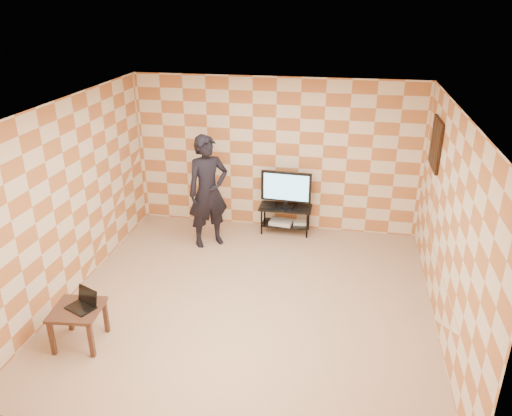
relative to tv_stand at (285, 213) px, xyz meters
The scene contains 14 objects.
floor 2.28m from the tv_stand, 95.83° to the right, with size 5.00×5.00×0.00m, color tan.
wall_back 1.04m from the tv_stand, 131.62° to the left, with size 5.00×0.02×2.70m, color beige.
wall_front 4.85m from the tv_stand, 92.76° to the right, with size 5.00×0.02×2.70m, color beige.
wall_left 3.67m from the tv_stand, 140.59° to the right, with size 0.02×5.00×2.70m, color beige.
wall_right 3.34m from the tv_stand, 44.63° to the right, with size 0.02×5.00×2.70m, color beige.
ceiling 3.25m from the tv_stand, 95.83° to the right, with size 5.00×5.00×0.02m, color white.
wall_art 2.83m from the tv_stand, 17.17° to the right, with size 0.04×0.72×0.72m.
tv_stand is the anchor object (origin of this frame).
tv 0.49m from the tv_stand, 86.53° to the right, with size 0.88×0.18×0.64m.
dvd_player 0.18m from the tv_stand, 155.42° to the right, with size 0.39×0.28×0.06m, color silver.
game_console 0.31m from the tv_stand, ahead, with size 0.23×0.17×0.05m, color silver.
side_table 4.08m from the tv_stand, 120.36° to the right, with size 0.62×0.62×0.50m.
laptop 4.00m from the tv_stand, 119.87° to the right, with size 0.40×0.37×0.22m.
person 1.50m from the tv_stand, 151.32° to the right, with size 0.69×0.45×1.90m, color black.
Camera 1 is at (1.18, -5.78, 3.96)m, focal length 35.00 mm.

